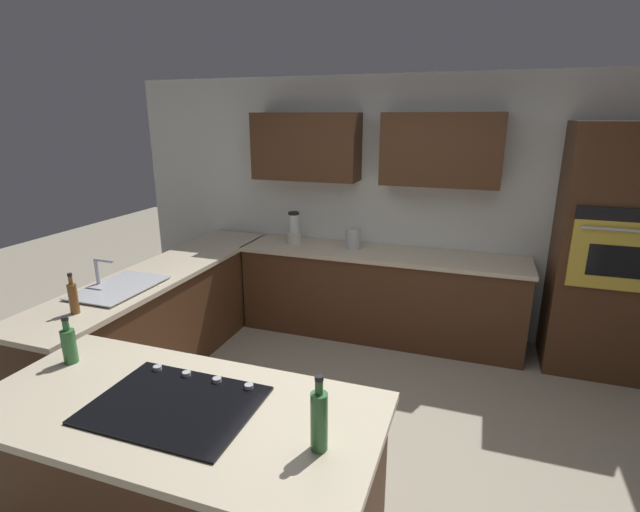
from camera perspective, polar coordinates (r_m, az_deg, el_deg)
ground_plane at (r=3.59m, az=2.37°, el=-21.18°), size 14.00×14.00×0.00m
wall_back at (r=4.91m, az=8.81°, el=7.58°), size 6.00×0.44×2.60m
lower_cabinets_back at (r=4.87m, az=7.19°, el=-4.86°), size 2.80×0.60×0.86m
countertop_back at (r=4.72m, az=7.39°, el=0.23°), size 2.84×0.64×0.04m
lower_cabinets_side at (r=4.55m, az=-18.07°, el=-7.16°), size 0.60×2.90×0.86m
countertop_side at (r=4.40m, az=-18.59°, el=-1.77°), size 0.64×2.94×0.04m
island_base at (r=2.69m, az=-16.31°, el=-25.42°), size 1.87×0.84×0.86m
island_top at (r=2.41m, az=-17.20°, el=-17.40°), size 1.95×0.92×0.04m
wall_oven at (r=4.70m, az=31.41°, el=0.39°), size 0.80×0.66×2.17m
sink_unit at (r=4.01m, az=-23.29°, el=-3.45°), size 0.46×0.70×0.23m
cooktop at (r=2.40m, az=-17.18°, el=-16.79°), size 0.76×0.56×0.03m
blender at (r=4.99m, az=-3.20°, el=3.18°), size 0.15×0.15×0.34m
kettle at (r=4.79m, az=4.03°, el=2.15°), size 0.16×0.16×0.21m
dish_soap_bottle at (r=3.62m, az=-27.79°, el=-4.48°), size 0.06×0.06×0.29m
oil_bottle at (r=2.94m, az=-28.20°, el=-9.45°), size 0.08×0.08×0.27m
second_bottle at (r=1.98m, az=-0.11°, el=-19.24°), size 0.07×0.07×0.34m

